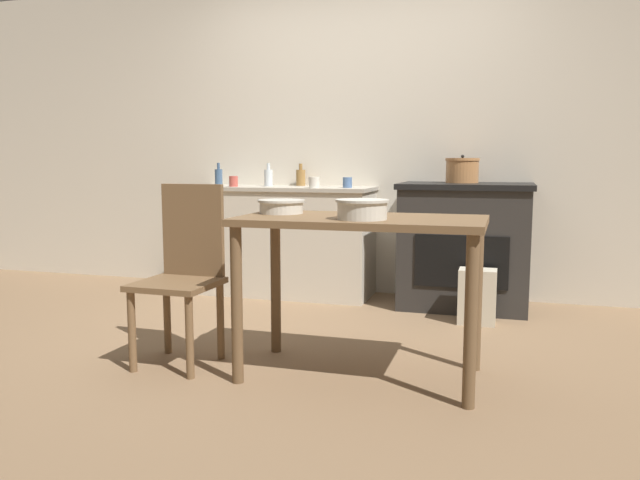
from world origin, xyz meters
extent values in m
plane|color=#896B4C|center=(0.00, 0.00, 0.00)|extent=(14.00, 14.00, 0.00)
cube|color=beige|center=(0.00, 1.58, 1.27)|extent=(8.00, 0.07, 2.55)
cube|color=beige|center=(-0.59, 1.29, 0.42)|extent=(1.45, 0.52, 0.84)
cube|color=#B6AD9C|center=(-0.59, 1.29, 0.85)|extent=(1.48, 0.55, 0.03)
cube|color=#2D2B28|center=(0.86, 1.25, 0.44)|extent=(0.90, 0.61, 0.87)
cube|color=black|center=(0.86, 1.25, 0.89)|extent=(0.94, 0.65, 0.04)
cube|color=black|center=(0.86, 0.93, 0.38)|extent=(0.63, 0.01, 0.36)
cube|color=brown|center=(0.47, -0.44, 0.78)|extent=(1.19, 0.62, 0.03)
cylinder|color=brown|center=(-0.08, -0.71, 0.38)|extent=(0.06, 0.06, 0.76)
cylinder|color=brown|center=(1.01, -0.71, 0.38)|extent=(0.06, 0.06, 0.76)
cylinder|color=brown|center=(-0.08, -0.18, 0.38)|extent=(0.06, 0.06, 0.76)
cylinder|color=brown|center=(1.01, -0.18, 0.38)|extent=(0.06, 0.06, 0.76)
cube|color=brown|center=(-0.49, -0.56, 0.43)|extent=(0.41, 0.41, 0.03)
cube|color=brown|center=(-0.48, -0.37, 0.70)|extent=(0.36, 0.04, 0.50)
cylinder|color=brown|center=(-0.65, -0.72, 0.21)|extent=(0.04, 0.04, 0.42)
cylinder|color=brown|center=(-0.32, -0.72, 0.21)|extent=(0.04, 0.04, 0.42)
cylinder|color=brown|center=(-0.65, -0.39, 0.21)|extent=(0.04, 0.04, 0.42)
cylinder|color=brown|center=(-0.32, -0.39, 0.21)|extent=(0.04, 0.04, 0.42)
cube|color=beige|center=(0.98, 0.77, 0.18)|extent=(0.24, 0.17, 0.36)
cylinder|color=#B77A47|center=(0.82, 1.31, 0.99)|extent=(0.24, 0.24, 0.16)
cylinder|color=#B77A47|center=(0.82, 1.31, 1.08)|extent=(0.25, 0.25, 0.02)
sphere|color=black|center=(0.82, 1.31, 1.10)|extent=(0.02, 0.02, 0.02)
cylinder|color=silver|center=(0.50, -0.56, 0.85)|extent=(0.23, 0.23, 0.09)
cylinder|color=beige|center=(0.50, -0.56, 0.89)|extent=(0.25, 0.25, 0.01)
cylinder|color=silver|center=(0.03, -0.36, 0.83)|extent=(0.22, 0.22, 0.07)
cylinder|color=beige|center=(0.03, -0.36, 0.86)|extent=(0.24, 0.24, 0.01)
cylinder|color=olive|center=(-0.48, 1.47, 0.93)|extent=(0.08, 0.08, 0.13)
cylinder|color=olive|center=(-0.48, 1.47, 1.02)|extent=(0.03, 0.03, 0.05)
cylinder|color=#3D5675|center=(-1.16, 1.34, 0.94)|extent=(0.06, 0.06, 0.13)
cylinder|color=#3D5675|center=(-1.16, 1.34, 1.03)|extent=(0.02, 0.02, 0.05)
cylinder|color=silver|center=(-0.70, 1.32, 0.93)|extent=(0.07, 0.07, 0.13)
cylinder|color=silver|center=(-0.70, 1.32, 1.03)|extent=(0.03, 0.03, 0.05)
cylinder|color=#4C6B99|center=(-0.02, 1.21, 0.91)|extent=(0.07, 0.07, 0.08)
cylinder|color=#B74C42|center=(-0.93, 1.15, 0.91)|extent=(0.07, 0.07, 0.08)
cylinder|color=silver|center=(-0.25, 1.09, 0.91)|extent=(0.08, 0.08, 0.08)
camera|label=1|loc=(1.15, -3.39, 1.07)|focal=35.00mm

